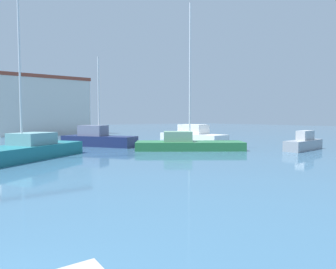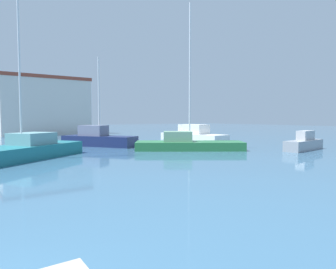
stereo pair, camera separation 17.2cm
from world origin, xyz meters
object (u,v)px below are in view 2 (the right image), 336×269
object	(u,v)px
sailboat_green_far_left	(187,144)
sailboat_teal_outer_mooring	(23,149)
motorboat_white_far_right	(193,135)
sailboat_navy_distant_east	(98,139)
motorboat_grey_behind_lamppost	(304,143)

from	to	relation	value
sailboat_green_far_left	sailboat_teal_outer_mooring	world-z (taller)	sailboat_teal_outer_mooring
sailboat_green_far_left	motorboat_white_far_right	distance (m)	9.76
sailboat_navy_distant_east	motorboat_grey_behind_lamppost	bearing A→B (deg)	-45.91
motorboat_grey_behind_lamppost	motorboat_white_far_right	distance (m)	12.78
sailboat_navy_distant_east	motorboat_grey_behind_lamppost	size ratio (longest dim) A/B	1.67
sailboat_navy_distant_east	sailboat_teal_outer_mooring	xyz separation A→B (m)	(-7.13, -5.59, -0.08)
sailboat_navy_distant_east	motorboat_grey_behind_lamppost	world-z (taller)	sailboat_navy_distant_east
motorboat_grey_behind_lamppost	sailboat_navy_distant_east	bearing A→B (deg)	134.09
motorboat_white_far_right	motorboat_grey_behind_lamppost	bearing A→B (deg)	-85.03
sailboat_navy_distant_east	sailboat_green_far_left	bearing A→B (deg)	-57.03
motorboat_grey_behind_lamppost	sailboat_teal_outer_mooring	bearing A→B (deg)	159.73
motorboat_white_far_right	sailboat_green_far_left	bearing A→B (deg)	-132.17
motorboat_grey_behind_lamppost	sailboat_green_far_left	bearing A→B (deg)	144.35
sailboat_teal_outer_mooring	motorboat_white_far_right	xyz separation A→B (m)	(18.43, 5.52, 0.04)
sailboat_navy_distant_east	sailboat_teal_outer_mooring	distance (m)	9.06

